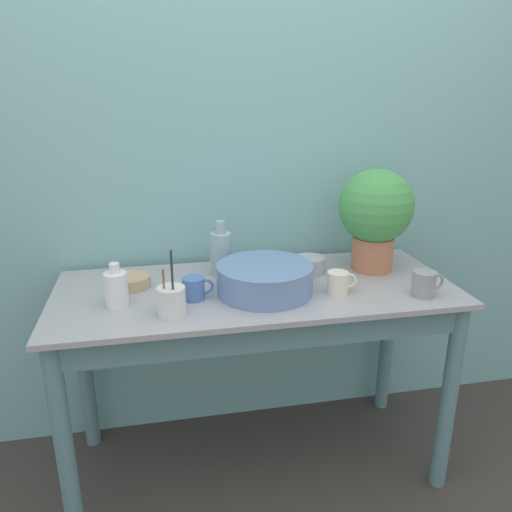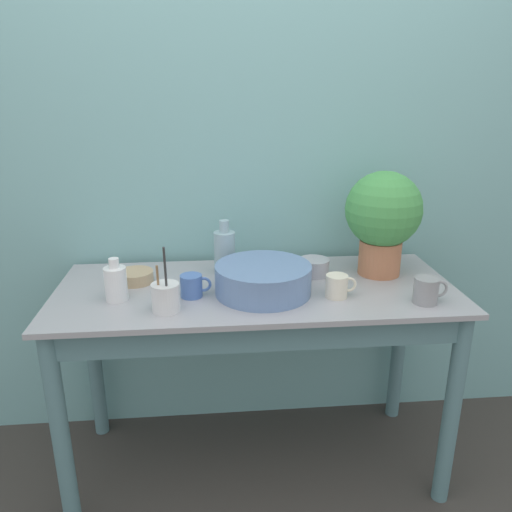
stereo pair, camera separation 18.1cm
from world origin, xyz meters
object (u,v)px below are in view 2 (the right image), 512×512
(bottle_tall, at_px, (225,251))
(bottle_short, at_px, (116,283))
(mug_grey, at_px, (427,290))
(bowl_small_steel, at_px, (314,267))
(potted_plant, at_px, (383,216))
(utensil_cup, at_px, (166,297))
(mug_cream, at_px, (337,286))
(bowl_small_tan, at_px, (135,277))
(bowl_wash_large, at_px, (263,279))
(mug_blue, at_px, (192,286))

(bottle_tall, xyz_separation_m, bottle_short, (-0.38, -0.23, -0.03))
(mug_grey, height_order, bowl_small_steel, mug_grey)
(potted_plant, bearing_deg, utensil_cup, -161.37)
(mug_cream, bearing_deg, utensil_cup, -174.03)
(mug_grey, relative_size, bowl_small_tan, 0.87)
(bowl_wash_large, xyz_separation_m, mug_blue, (-0.25, -0.01, -0.01))
(mug_cream, xyz_separation_m, utensil_cup, (-0.59, -0.06, 0.01))
(mug_grey, bearing_deg, utensil_cup, 178.93)
(mug_blue, relative_size, bowl_small_tan, 0.80)
(bottle_tall, bearing_deg, bowl_small_tan, -169.21)
(mug_cream, height_order, bowl_small_tan, mug_cream)
(mug_blue, height_order, bowl_small_tan, mug_blue)
(mug_grey, relative_size, utensil_cup, 0.51)
(potted_plant, xyz_separation_m, bowl_wash_large, (-0.48, -0.15, -0.18))
(mug_grey, bearing_deg, potted_plant, 103.50)
(mug_blue, bearing_deg, bowl_wash_large, 1.95)
(bottle_short, xyz_separation_m, mug_cream, (0.77, -0.05, -0.02))
(bowl_wash_large, relative_size, mug_grey, 2.89)
(potted_plant, height_order, bowl_small_steel, potted_plant)
(bottle_tall, height_order, mug_cream, bottle_tall)
(bottle_tall, bearing_deg, mug_cream, -35.36)
(bowl_wash_large, xyz_separation_m, bottle_short, (-0.51, -0.01, 0.01))
(bowl_wash_large, height_order, bottle_short, bottle_short)
(bottle_tall, xyz_separation_m, mug_cream, (0.38, -0.27, -0.05))
(mug_cream, bearing_deg, mug_blue, 174.32)
(bottle_short, bearing_deg, mug_grey, -6.72)
(bottle_tall, xyz_separation_m, mug_grey, (0.68, -0.35, -0.04))
(mug_grey, bearing_deg, bowl_small_tan, 164.30)
(bottle_tall, relative_size, mug_cream, 1.96)
(potted_plant, height_order, bottle_short, potted_plant)
(bowl_wash_large, distance_m, mug_blue, 0.25)
(utensil_cup, bearing_deg, bottle_tall, 58.38)
(bowl_wash_large, bearing_deg, bottle_tall, 121.11)
(mug_grey, height_order, bowl_small_tan, mug_grey)
(mug_grey, xyz_separation_m, bowl_small_steel, (-0.33, 0.30, -0.01))
(bottle_tall, distance_m, mug_grey, 0.76)
(bowl_small_steel, bearing_deg, potted_plant, -2.23)
(mug_grey, relative_size, bowl_small_steel, 0.99)
(potted_plant, distance_m, bottle_tall, 0.63)
(bowl_wash_large, bearing_deg, mug_cream, -13.01)
(bowl_wash_large, relative_size, bowl_small_steel, 2.87)
(mug_blue, distance_m, bowl_small_steel, 0.50)
(mug_blue, bearing_deg, bowl_small_steel, 20.03)
(bottle_tall, distance_m, bottle_short, 0.45)
(mug_grey, bearing_deg, bottle_tall, 152.52)
(potted_plant, relative_size, mug_grey, 3.42)
(bowl_wash_large, xyz_separation_m, mug_grey, (0.55, -0.14, -0.01))
(bowl_wash_large, bearing_deg, mug_blue, -178.05)
(bottle_tall, bearing_deg, bottle_short, -149.43)
(bottle_short, distance_m, mug_blue, 0.26)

